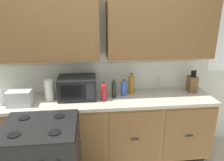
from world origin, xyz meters
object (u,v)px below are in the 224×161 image
object	(u,v)px
microwave	(77,87)
bottle_dark	(114,89)
toaster	(20,98)
bottle_red	(104,91)
bottle_blue	(124,88)
bottle_amber	(131,83)
bottle_clear	(0,96)
knife_block	(192,84)
paper_towel_roll	(49,90)

from	to	relation	value
microwave	bottle_dark	xyz separation A→B (m)	(0.47, -0.04, -0.02)
toaster	bottle_red	world-z (taller)	bottle_red
bottle_blue	bottle_amber	xyz separation A→B (m)	(0.12, 0.07, 0.03)
toaster	bottle_clear	size ratio (longest dim) A/B	1.14
microwave	knife_block	xyz separation A→B (m)	(1.59, 0.05, -0.02)
bottle_blue	bottle_clear	bearing A→B (deg)	-174.60
bottle_blue	bottle_dark	distance (m)	0.15
bottle_dark	microwave	bearing A→B (deg)	174.69
paper_towel_roll	bottle_amber	xyz separation A→B (m)	(1.08, 0.11, 0.01)
bottle_clear	bottle_amber	distance (m)	1.66
bottle_red	bottle_amber	distance (m)	0.45
bottle_clear	bottle_amber	xyz separation A→B (m)	(1.64, 0.22, 0.02)
bottle_clear	bottle_blue	distance (m)	1.53
paper_towel_roll	bottle_amber	world-z (taller)	bottle_amber
microwave	bottle_red	xyz separation A→B (m)	(0.34, -0.13, -0.02)
bottle_red	bottle_blue	distance (m)	0.31
knife_block	bottle_red	world-z (taller)	knife_block
microwave	bottle_blue	distance (m)	0.61
microwave	paper_towel_roll	world-z (taller)	microwave
bottle_clear	microwave	bearing A→B (deg)	8.42
toaster	bottle_amber	bearing A→B (deg)	10.46
paper_towel_roll	bottle_blue	size ratio (longest dim) A/B	1.15
bottle_blue	bottle_dark	size ratio (longest dim) A/B	0.92
toaster	bottle_amber	size ratio (longest dim) A/B	0.97
paper_towel_roll	bottle_dark	bearing A→B (deg)	-0.89
bottle_red	bottle_clear	xyz separation A→B (m)	(-1.25, -0.00, -0.00)
toaster	bottle_red	distance (m)	1.01
bottle_amber	bottle_clear	bearing A→B (deg)	-172.44
microwave	toaster	bearing A→B (deg)	-165.35
toaster	microwave	bearing A→B (deg)	14.65
bottle_blue	bottle_dark	world-z (taller)	bottle_dark
bottle_dark	paper_towel_roll	bearing A→B (deg)	179.11
toaster	bottle_red	size ratio (longest dim) A/B	1.12
knife_block	bottle_red	distance (m)	1.27
bottle_amber	bottle_dark	distance (m)	0.29
toaster	bottle_dark	xyz separation A→B (m)	(1.15, 0.13, 0.02)
knife_block	microwave	bearing A→B (deg)	-178.07
knife_block	bottle_blue	world-z (taller)	knife_block
toaster	bottle_blue	world-z (taller)	bottle_blue
microwave	bottle_blue	size ratio (longest dim) A/B	2.13
paper_towel_roll	knife_block	bearing A→B (deg)	2.50
knife_block	bottle_dark	distance (m)	1.12
knife_block	bottle_amber	xyz separation A→B (m)	(-0.86, 0.03, 0.03)
bottle_red	bottle_dark	distance (m)	0.16
paper_towel_roll	bottle_dark	size ratio (longest dim) A/B	1.06
paper_towel_roll	bottle_clear	bearing A→B (deg)	-169.53
knife_block	paper_towel_roll	xyz separation A→B (m)	(-1.94, -0.08, 0.01)
bottle_blue	bottle_amber	distance (m)	0.14
paper_towel_roll	bottle_dark	distance (m)	0.82
bottle_red	bottle_amber	bearing A→B (deg)	28.60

